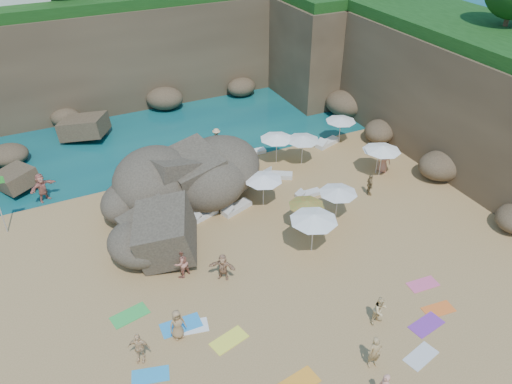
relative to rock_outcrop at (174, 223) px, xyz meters
name	(u,v)px	position (x,y,z in m)	size (l,w,h in m)	color
ground	(247,261)	(2.41, -4.85, 0.00)	(120.00, 120.00, 0.00)	tan
seawater	(117,76)	(2.41, 25.15, 0.00)	(120.00, 120.00, 0.00)	#0C4751
cliff_back	(146,47)	(4.41, 20.15, 4.00)	(44.00, 8.00, 8.00)	brown
cliff_right	(433,80)	(21.41, 3.15, 4.00)	(8.00, 30.00, 8.00)	brown
cliff_corner	(323,40)	(19.41, 15.15, 4.00)	(10.00, 12.00, 8.00)	brown
rock_promontory	(2,168)	(-8.59, 11.15, 0.00)	(12.00, 7.00, 2.00)	brown
rock_outcrop	(174,223)	(0.00, 0.00, 0.00)	(8.34, 6.26, 3.34)	brown
parasol_0	(177,181)	(0.75, 1.13, 2.05)	(2.36, 2.36, 2.23)	silver
parasol_1	(263,178)	(5.49, -0.62, 1.97)	(2.27, 2.27, 2.15)	silver
parasol_2	(341,119)	(14.17, 4.17, 1.92)	(2.21, 2.21, 2.09)	silver
parasol_3	(277,137)	(8.62, 3.61, 2.00)	(2.31, 2.31, 2.18)	silver
parasol_4	(379,148)	(13.98, -0.54, 1.90)	(2.19, 2.19, 2.07)	silver
parasol_5	(303,138)	(10.11, 2.69, 2.00)	(2.30, 2.30, 2.18)	silver
parasol_6	(307,203)	(6.60, -3.74, 1.77)	(2.03, 2.03, 1.92)	silver
parasol_7	(338,191)	(8.73, -3.64, 1.92)	(2.22, 2.22, 2.10)	silver
parasol_8	(383,148)	(13.99, -0.89, 2.04)	(2.36, 2.36, 2.23)	silver
parasol_9	(314,217)	(5.92, -5.56, 2.21)	(2.55, 2.55, 2.41)	silver
lounger_0	(204,215)	(1.83, -0.18, 0.13)	(1.72, 0.57, 0.27)	silver
lounger_1	(254,152)	(7.79, 5.41, 0.13)	(1.64, 0.55, 0.26)	white
lounger_2	(327,143)	(13.24, 4.26, 0.16)	(2.04, 0.68, 0.32)	silver
lounger_3	(236,208)	(3.82, -0.38, 0.15)	(1.99, 0.66, 0.31)	silver
lounger_4	(278,175)	(7.79, 1.85, 0.15)	(1.95, 0.65, 0.30)	silver
lounger_5	(308,194)	(8.48, -0.93, 0.13)	(1.65, 0.55, 0.26)	silver
towel_0	(150,375)	(-4.06, -9.44, 0.01)	(1.52, 0.76, 0.03)	#289AD7
towel_2	(297,384)	(1.14, -12.40, 0.02)	(1.78, 0.89, 0.03)	orange
towel_3	(130,315)	(-4.02, -5.87, 0.02)	(1.70, 0.85, 0.03)	green
towel_5	(190,327)	(-1.77, -7.75, 0.01)	(1.65, 0.82, 0.03)	white
towel_6	(426,325)	(7.92, -12.29, 0.01)	(1.64, 0.82, 0.03)	purple
towel_8	(181,325)	(-2.08, -7.47, 0.02)	(1.82, 0.91, 0.03)	#2993DD
towel_9	(423,284)	(9.55, -10.20, 0.01)	(1.52, 0.76, 0.03)	#E95A87
towel_10	(438,309)	(9.07, -11.81, 0.01)	(1.48, 0.74, 0.03)	orange
towel_12	(229,340)	(-0.46, -9.19, 0.01)	(1.64, 0.82, 0.03)	#FFF943
towel_13	(421,356)	(6.52, -13.52, 0.01)	(1.55, 0.77, 0.03)	silver
person_stand_1	(181,262)	(-0.96, -4.39, 0.89)	(0.86, 0.67, 1.78)	#C37661
person_stand_2	(217,139)	(5.66, 7.25, 0.80)	(1.04, 0.43, 1.60)	#E7BA83
person_stand_3	(370,185)	(11.97, -2.48, 0.72)	(0.85, 0.35, 1.44)	olive
person_stand_4	(384,160)	(14.50, -0.59, 0.90)	(0.87, 0.48, 1.79)	tan
person_stand_5	(42,187)	(-6.40, 5.74, 0.94)	(1.74, 0.50, 1.88)	#C57562
person_lie_1	(141,357)	(-4.20, -8.54, 0.19)	(0.91, 1.55, 0.38)	#E5B982
person_lie_2	(179,334)	(-2.38, -8.04, 0.20)	(0.75, 1.54, 0.41)	#A07C50
person_lie_3	(223,275)	(0.83, -5.47, 0.19)	(1.35, 1.45, 0.39)	tan
person_lie_4	(373,363)	(4.39, -12.99, 0.19)	(0.58, 1.59, 0.38)	tan
person_lie_5	(378,318)	(6.03, -11.20, 0.28)	(0.71, 1.47, 0.56)	#E6C482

